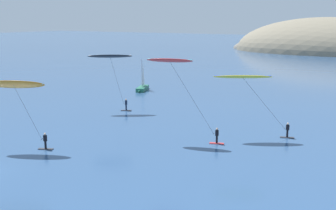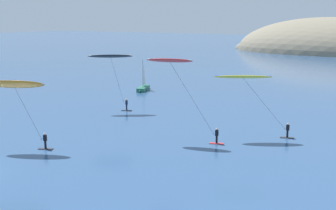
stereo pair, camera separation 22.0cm
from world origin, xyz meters
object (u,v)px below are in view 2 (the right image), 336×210
object	(u,v)px
sailboat_near	(143,87)
kitesurfer_orange	(15,88)
kitesurfer_yellow	(246,81)
kitesurfer_red	(174,68)
kitesurfer_black	(112,60)

from	to	relation	value
sailboat_near	kitesurfer_orange	bearing A→B (deg)	-74.41
sailboat_near	kitesurfer_orange	distance (m)	36.56
kitesurfer_orange	kitesurfer_yellow	bearing A→B (deg)	42.06
sailboat_near	kitesurfer_red	bearing A→B (deg)	-48.35
kitesurfer_red	kitesurfer_black	world-z (taller)	kitesurfer_red
kitesurfer_red	kitesurfer_yellow	size ratio (longest dim) A/B	1.09
sailboat_near	kitesurfer_orange	xyz separation A→B (m)	(9.71, -34.81, 5.56)
kitesurfer_black	sailboat_near	bearing A→B (deg)	111.47
kitesurfer_red	sailboat_near	bearing A→B (deg)	131.65
kitesurfer_red	kitesurfer_black	xyz separation A→B (m)	(-15.05, 7.97, -0.63)
kitesurfer_orange	kitesurfer_black	xyz separation A→B (m)	(-3.41, 18.78, 1.02)
kitesurfer_orange	kitesurfer_yellow	world-z (taller)	kitesurfer_orange
sailboat_near	kitesurfer_black	xyz separation A→B (m)	(6.30, -16.03, 6.57)
kitesurfer_black	kitesurfer_yellow	bearing A→B (deg)	-7.83
kitesurfer_red	kitesurfer_black	bearing A→B (deg)	152.08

